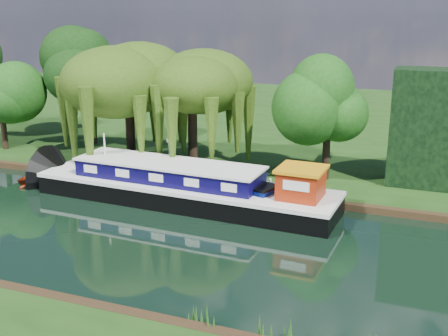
% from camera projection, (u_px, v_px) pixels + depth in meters
% --- Properties ---
extents(ground, '(120.00, 120.00, 0.00)m').
position_uv_depth(ground, '(83.00, 225.00, 33.16)').
color(ground, black).
extents(far_bank, '(120.00, 52.00, 0.45)m').
position_uv_depth(far_bank, '(258.00, 118.00, 63.57)').
color(far_bank, '#16340E').
rests_on(far_bank, ground).
extents(dutch_barge, '(20.47, 5.42, 4.28)m').
position_uv_depth(dutch_barge, '(186.00, 187.00, 36.59)').
color(dutch_barge, black).
rests_on(dutch_barge, ground).
extents(narrowboat, '(13.56, 6.40, 1.97)m').
position_uv_depth(narrowboat, '(212.00, 190.00, 37.11)').
color(narrowboat, navy).
rests_on(narrowboat, ground).
extents(red_dinghy, '(4.02, 3.24, 0.74)m').
position_uv_depth(red_dinghy, '(44.00, 184.00, 40.68)').
color(red_dinghy, maroon).
rests_on(red_dinghy, ground).
extents(willow_left, '(7.45, 7.45, 8.93)m').
position_uv_depth(willow_left, '(128.00, 82.00, 42.15)').
color(willow_left, black).
rests_on(willow_left, far_bank).
extents(willow_right, '(6.65, 6.65, 8.11)m').
position_uv_depth(willow_right, '(192.00, 92.00, 41.16)').
color(willow_right, black).
rests_on(willow_right, far_bank).
extents(tree_far_left, '(4.49, 4.49, 7.23)m').
position_uv_depth(tree_far_left, '(0.00, 92.00, 47.63)').
color(tree_far_left, black).
rests_on(tree_far_left, far_bank).
extents(tree_far_mid, '(5.78, 5.78, 9.46)m').
position_uv_depth(tree_far_mid, '(89.00, 71.00, 49.11)').
color(tree_far_mid, black).
rests_on(tree_far_mid, far_bank).
extents(tree_far_right, '(4.64, 4.64, 7.59)m').
position_uv_depth(tree_far_right, '(329.00, 107.00, 39.04)').
color(tree_far_right, black).
rests_on(tree_far_right, far_bank).
extents(conifer_hedge, '(6.00, 3.00, 8.00)m').
position_uv_depth(conifer_hedge, '(437.00, 129.00, 37.92)').
color(conifer_hedge, black).
rests_on(conifer_hedge, far_bank).
extents(lamppost, '(0.36, 0.36, 2.56)m').
position_uv_depth(lamppost, '(169.00, 146.00, 41.72)').
color(lamppost, silver).
rests_on(lamppost, far_bank).
extents(mooring_posts, '(19.16, 0.16, 1.00)m').
position_uv_depth(mooring_posts, '(144.00, 171.00, 40.59)').
color(mooring_posts, silver).
rests_on(mooring_posts, far_bank).
extents(reeds_near, '(33.70, 1.50, 1.10)m').
position_uv_depth(reeds_near, '(115.00, 297.00, 23.85)').
color(reeds_near, '#174712').
rests_on(reeds_near, ground).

